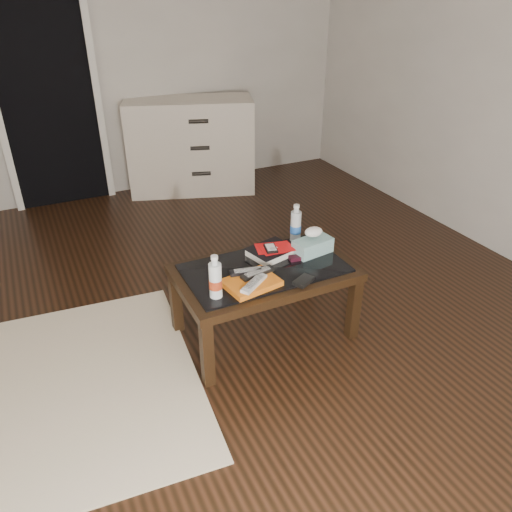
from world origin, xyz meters
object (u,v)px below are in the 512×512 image
Objects in this scene: dresser at (191,146)px; textbook at (271,252)px; water_bottle_left at (215,276)px; tissue_box at (313,246)px; coffee_table at (264,277)px; water_bottle_right at (296,223)px.

textbook is at bearing -78.86° from dresser.
tissue_box is at bearing 14.55° from water_bottle_left.
tissue_box reaches higher than textbook.
dresser is at bearing 80.31° from coffee_table.
water_bottle_left is (-0.36, -0.15, 0.18)m from coffee_table.
dresser is at bearing 79.96° from tissue_box.
coffee_table is 4.20× the size of water_bottle_right.
water_bottle_left reaches higher than coffee_table.
water_bottle_left is 1.00× the size of water_bottle_right.
coffee_table is at bearing -146.12° from water_bottle_right.
dresser is 2.69m from water_bottle_left.
water_bottle_right is at bearing 84.24° from tissue_box.
coffee_table is 4.00× the size of textbook.
textbook is 1.05× the size of water_bottle_left.
textbook reaches higher than coffee_table.
tissue_box is (0.01, -0.19, -0.07)m from water_bottle_right.
dresser is (0.41, 2.42, 0.05)m from coffee_table.
dresser is 2.40m from tissue_box.
water_bottle_left is at bearing -151.46° from water_bottle_right.
water_bottle_right reaches higher than coffee_table.
coffee_table is 0.43m from water_bottle_right.
water_bottle_right is 1.03× the size of tissue_box.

